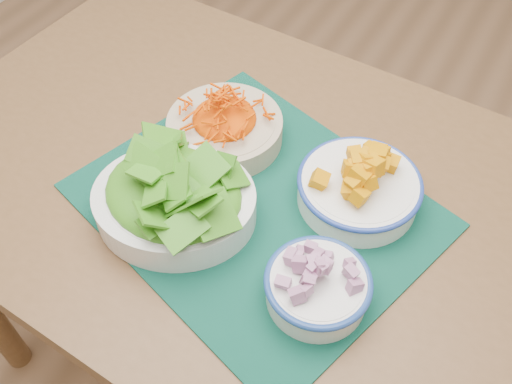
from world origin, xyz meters
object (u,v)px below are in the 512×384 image
onion_bowl (318,285)px  squash_bowl (360,181)px  table (237,212)px  placemat (256,205)px  lettuce_bowl (173,193)px  carrot_bowl (225,123)px

onion_bowl → squash_bowl: bearing=96.1°
table → placemat: 0.13m
placemat → lettuce_bowl: lettuce_bowl is taller
carrot_bowl → lettuce_bowl: bearing=-83.1°
placemat → carrot_bowl: 0.16m
placemat → lettuce_bowl: (-0.10, -0.08, 0.06)m
placemat → carrot_bowl: bearing=156.4°
placemat → lettuce_bowl: bearing=-123.7°
onion_bowl → placemat: bearing=146.2°
lettuce_bowl → carrot_bowl: bearing=75.4°
squash_bowl → lettuce_bowl: size_ratio=0.67×
carrot_bowl → onion_bowl: carrot_bowl is taller
placemat → carrot_bowl: size_ratio=1.96×
carrot_bowl → lettuce_bowl: 0.18m
placemat → onion_bowl: size_ratio=3.27×
table → lettuce_bowl: size_ratio=3.83×
carrot_bowl → squash_bowl: squash_bowl is taller
table → lettuce_bowl: (-0.03, -0.12, 0.16)m
lettuce_bowl → table: bearing=53.7°
placemat → table: bearing=162.2°
squash_bowl → onion_bowl: bearing=-83.9°
carrot_bowl → onion_bowl: size_ratio=1.66×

